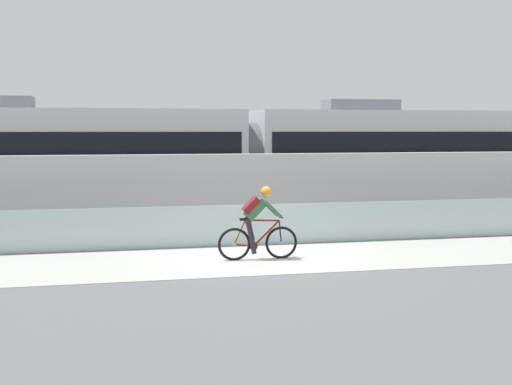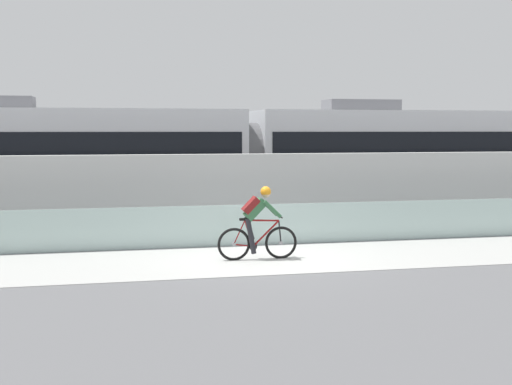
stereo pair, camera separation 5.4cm
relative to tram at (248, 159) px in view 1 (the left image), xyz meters
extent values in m
plane|color=slate|center=(-1.02, -6.85, -1.89)|extent=(200.00, 200.00, 0.00)
cube|color=beige|center=(-1.02, -6.85, -1.89)|extent=(32.00, 3.20, 0.01)
cube|color=#ADC6C1|center=(-1.02, -5.00, -1.39)|extent=(32.00, 0.05, 1.00)
cube|color=silver|center=(-1.02, -3.20, -0.80)|extent=(32.00, 0.36, 2.18)
cube|color=#595654|center=(-1.02, -0.72, -1.89)|extent=(32.00, 0.08, 0.01)
cube|color=#595654|center=(-1.02, 0.72, -1.89)|extent=(32.00, 0.08, 0.01)
cube|color=silver|center=(-5.74, 0.00, 0.01)|extent=(11.00, 2.50, 3.10)
cube|color=black|center=(-5.74, 0.00, 0.36)|extent=(10.56, 2.54, 1.04)
cube|color=orange|center=(-5.74, 0.00, -1.36)|extent=(10.78, 2.53, 0.28)
cube|color=#232326|center=(-2.22, 0.00, -1.53)|extent=(1.40, 1.88, 0.20)
cylinder|color=black|center=(-2.22, -0.72, -1.59)|extent=(0.60, 0.10, 0.60)
cylinder|color=black|center=(-2.22, 0.72, -1.59)|extent=(0.60, 0.10, 0.60)
cube|color=silver|center=(5.76, 0.00, 0.01)|extent=(11.00, 2.50, 3.10)
cube|color=black|center=(5.76, 0.00, 0.36)|extent=(10.56, 2.54, 1.04)
cube|color=orange|center=(5.76, 0.00, -1.36)|extent=(10.78, 2.53, 0.28)
cube|color=slate|center=(3.78, 0.00, 1.74)|extent=(2.40, 1.10, 0.36)
cube|color=#232326|center=(2.24, 0.00, -1.53)|extent=(1.40, 1.88, 0.20)
cylinder|color=black|center=(2.24, -0.72, -1.59)|extent=(0.60, 0.10, 0.60)
cylinder|color=black|center=(2.24, 0.72, -1.59)|extent=(0.60, 0.10, 0.60)
cube|color=#232326|center=(9.28, 0.00, -1.53)|extent=(1.40, 1.88, 0.20)
cylinder|color=black|center=(9.28, 0.72, -1.59)|extent=(0.60, 0.10, 0.60)
cylinder|color=#59595B|center=(0.01, 0.00, 0.01)|extent=(0.60, 2.30, 2.30)
torus|color=black|center=(-0.65, -6.85, -1.53)|extent=(0.72, 0.06, 0.72)
cylinder|color=#99999E|center=(-0.65, -6.85, -1.53)|extent=(0.07, 0.10, 0.07)
torus|color=black|center=(-1.70, -6.85, -1.53)|extent=(0.72, 0.06, 0.72)
cylinder|color=#99999E|center=(-1.70, -6.85, -1.53)|extent=(0.07, 0.10, 0.07)
cylinder|color=maroon|center=(-0.99, -6.85, -1.32)|extent=(0.60, 0.04, 0.58)
cylinder|color=maroon|center=(-1.37, -6.85, -1.30)|extent=(0.22, 0.04, 0.59)
cylinder|color=maroon|center=(-1.08, -6.85, -1.03)|extent=(0.76, 0.04, 0.07)
cylinder|color=maroon|center=(-1.49, -6.85, -1.56)|extent=(0.43, 0.03, 0.09)
cylinder|color=maroon|center=(-1.58, -6.85, -1.27)|extent=(0.27, 0.02, 0.53)
cylinder|color=black|center=(-0.68, -6.85, -1.29)|extent=(0.08, 0.03, 0.49)
cube|color=black|center=(-1.46, -6.85, -0.99)|extent=(0.24, 0.10, 0.05)
cylinder|color=black|center=(-0.70, -6.85, -0.94)|extent=(0.03, 0.58, 0.03)
cylinder|color=#262628|center=(-1.28, -6.85, -1.59)|extent=(0.18, 0.02, 0.18)
cube|color=#33663F|center=(-1.24, -6.85, -0.78)|extent=(0.50, 0.28, 0.51)
cube|color=maroon|center=(-1.33, -6.85, -0.69)|extent=(0.38, 0.30, 0.38)
sphere|color=beige|center=(-1.00, -6.85, -0.43)|extent=(0.20, 0.20, 0.20)
sphere|color=orange|center=(-1.00, -6.85, -0.40)|extent=(0.23, 0.23, 0.23)
cylinder|color=#33663F|center=(-0.88, -7.01, -0.77)|extent=(0.41, 0.08, 0.41)
cylinder|color=#33663F|center=(-0.88, -6.69, -0.77)|extent=(0.41, 0.08, 0.41)
cylinder|color=black|center=(-1.35, -6.94, -1.35)|extent=(0.25, 0.11, 0.79)
cylinder|color=black|center=(-1.35, -6.76, -1.21)|extent=(0.25, 0.11, 0.52)
camera|label=1|loc=(-4.23, -20.77, 0.93)|focal=46.47mm
camera|label=2|loc=(-4.18, -20.78, 0.93)|focal=46.47mm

